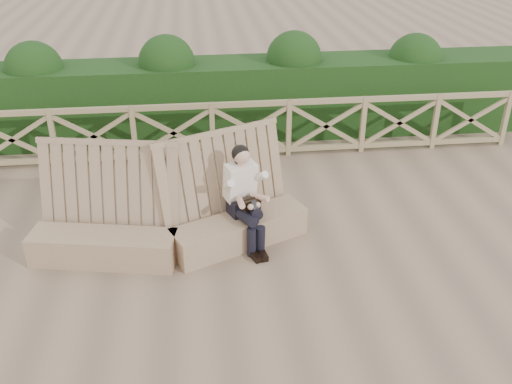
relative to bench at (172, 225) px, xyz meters
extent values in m
plane|color=brown|center=(1.43, -0.52, -0.39)|extent=(60.00, 60.00, 0.00)
cube|color=#81664A|center=(-0.93, -0.18, -0.18)|extent=(2.04, 0.88, 0.42)
cube|color=#81664A|center=(-0.87, 0.08, 0.40)|extent=(2.02, 0.82, 1.54)
cube|color=#81664A|center=(0.94, 0.02, -0.18)|extent=(2.01, 1.26, 0.42)
cube|color=#81664A|center=(0.84, 0.27, 0.40)|extent=(1.99, 1.20, 1.54)
cube|color=black|center=(1.01, 0.17, 0.15)|extent=(0.46, 0.41, 0.24)
cube|color=beige|center=(0.98, 0.22, 0.52)|extent=(0.52, 0.45, 0.56)
sphere|color=tan|center=(1.01, 0.17, 0.93)|extent=(0.30, 0.30, 0.23)
sphere|color=black|center=(0.99, 0.20, 0.95)|extent=(0.32, 0.32, 0.25)
cylinder|color=black|center=(1.00, -0.08, 0.13)|extent=(0.34, 0.52, 0.16)
cylinder|color=black|center=(1.15, 0.01, 0.21)|extent=(0.34, 0.52, 0.18)
cylinder|color=black|center=(1.09, -0.30, -0.18)|extent=(0.17, 0.17, 0.42)
cylinder|color=black|center=(1.21, -0.27, -0.18)|extent=(0.17, 0.17, 0.42)
cube|color=black|center=(1.12, -0.39, -0.35)|extent=(0.19, 0.27, 0.09)
cube|color=black|center=(1.23, -0.37, -0.35)|extent=(0.19, 0.27, 0.09)
cube|color=black|center=(1.10, 0.00, 0.26)|extent=(0.30, 0.25, 0.18)
cube|color=black|center=(1.15, -0.17, 0.32)|extent=(0.11, 0.12, 0.13)
cube|color=#8E7752|center=(1.43, 2.98, 0.66)|extent=(10.10, 0.07, 0.10)
cube|color=#8E7752|center=(1.43, 2.98, -0.27)|extent=(10.10, 0.07, 0.10)
cube|color=black|center=(1.43, 4.18, 0.36)|extent=(12.00, 1.20, 1.50)
camera|label=1|loc=(0.38, -6.85, 4.16)|focal=40.00mm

